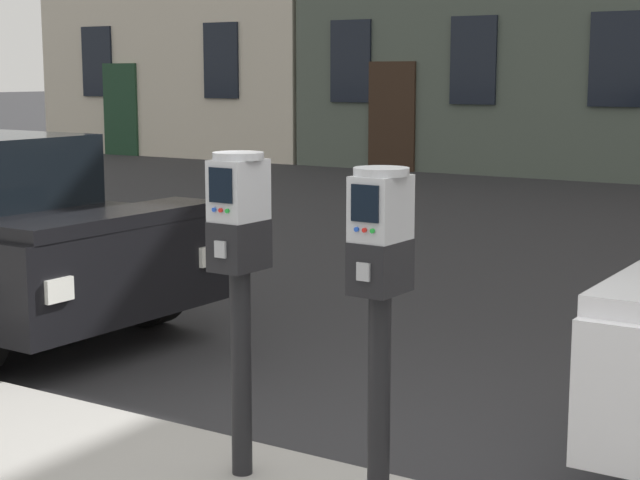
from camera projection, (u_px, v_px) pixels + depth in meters
parking_meter_near_kerb at (239, 256)px, 4.29m from camera, size 0.22×0.26×1.41m
parking_meter_twin_adjacent at (380, 278)px, 3.93m from camera, size 0.22×0.26×1.38m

